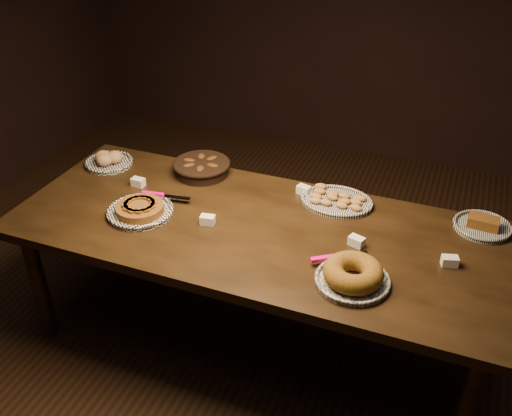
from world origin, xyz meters
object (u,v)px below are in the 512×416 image
at_px(buffet_table, 255,238).
at_px(bundt_cake_plate, 353,275).
at_px(madeleine_platter, 336,200).
at_px(apple_tart_plate, 140,210).

xyz_separation_m(buffet_table, bundt_cake_plate, (0.54, -0.25, 0.12)).
xyz_separation_m(buffet_table, madeleine_platter, (0.31, 0.35, 0.09)).
bearing_deg(bundt_cake_plate, apple_tart_plate, 157.85).
bearing_deg(bundt_cake_plate, buffet_table, 140.16).
relative_size(buffet_table, bundt_cake_plate, 6.44).
bearing_deg(madeleine_platter, apple_tart_plate, -132.83).
bearing_deg(apple_tart_plate, madeleine_platter, 25.79).
height_order(buffet_table, madeleine_platter, madeleine_platter).
distance_m(apple_tart_plate, madeleine_platter, 0.99).
bearing_deg(madeleine_platter, buffet_table, -111.75).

